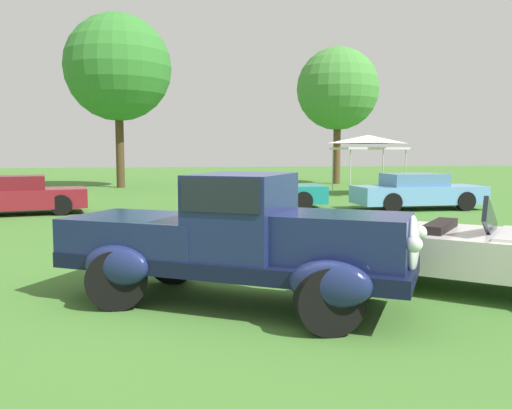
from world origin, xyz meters
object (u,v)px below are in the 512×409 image
Objects in this scene: show_car_teal at (262,191)px; canopy_tent_left_field at (368,141)px; feature_pickup_truck at (236,238)px; show_car_burgundy at (21,195)px; neighbor_convertible at (478,250)px; show_car_skyblue at (418,192)px.

canopy_tent_left_field is at bearing 41.21° from show_car_teal.
show_car_burgundy is (-5.47, 10.95, -0.27)m from feature_pickup_truck.
show_car_burgundy is 14.70m from canopy_tent_left_field.
canopy_tent_left_field reaches higher than show_car_teal.
show_car_burgundy is at bearing 129.71° from neighbor_convertible.
show_car_burgundy is at bearing -176.19° from show_car_teal.
canopy_tent_left_field is (4.54, 16.32, 1.84)m from neighbor_convertible.
show_car_burgundy is (-8.96, 10.79, 0.02)m from neighbor_convertible.
canopy_tent_left_field is at bearing 85.17° from show_car_skyblue.
neighbor_convertible is (3.49, 0.16, -0.29)m from feature_pickup_truck.
neighbor_convertible is 14.02m from show_car_burgundy.
show_car_burgundy is 1.48× the size of canopy_tent_left_field.
canopy_tent_left_field is (8.03, 16.48, 1.55)m from feature_pickup_truck.
show_car_teal is at bearing 95.99° from neighbor_convertible.
feature_pickup_truck is 1.68× the size of canopy_tent_left_field.
feature_pickup_truck is at bearing -101.37° from show_car_teal.
neighbor_convertible is at bearing -84.01° from show_car_teal.
canopy_tent_left_field reaches higher than show_car_burgundy.
show_car_teal is 7.83m from canopy_tent_left_field.
show_car_burgundy and show_car_skyblue have the same top height.
neighbor_convertible is at bearing -111.49° from show_car_skyblue.
feature_pickup_truck is at bearing -125.91° from show_car_skyblue.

